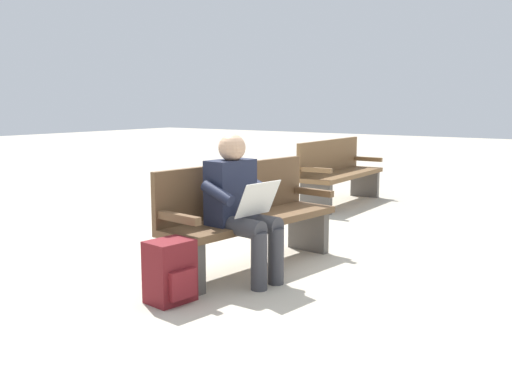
{
  "coord_description": "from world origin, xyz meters",
  "views": [
    {
      "loc": [
        4.02,
        2.87,
        1.43
      ],
      "look_at": [
        0.16,
        0.15,
        0.7
      ],
      "focal_mm": 40.95,
      "sensor_mm": 36.0,
      "label": 1
    }
  ],
  "objects_px": {
    "person_seated": "(241,203)",
    "bench_far": "(338,171)",
    "backpack": "(171,272)",
    "bench_near": "(247,215)"
  },
  "relations": [
    {
      "from": "person_seated",
      "to": "bench_far",
      "type": "height_order",
      "value": "person_seated"
    },
    {
      "from": "backpack",
      "to": "bench_far",
      "type": "distance_m",
      "value": 4.48
    },
    {
      "from": "bench_far",
      "to": "bench_near",
      "type": "bearing_deg",
      "value": 12.02
    },
    {
      "from": "backpack",
      "to": "bench_far",
      "type": "xyz_separation_m",
      "value": [
        -4.38,
        -0.92,
        0.24
      ]
    },
    {
      "from": "bench_near",
      "to": "backpack",
      "type": "bearing_deg",
      "value": 12.24
    },
    {
      "from": "bench_near",
      "to": "backpack",
      "type": "xyz_separation_m",
      "value": [
        1.07,
        0.1,
        -0.24
      ]
    },
    {
      "from": "person_seated",
      "to": "bench_far",
      "type": "distance_m",
      "value": 3.8
    },
    {
      "from": "bench_near",
      "to": "bench_far",
      "type": "bearing_deg",
      "value": -159.45
    },
    {
      "from": "bench_near",
      "to": "person_seated",
      "type": "height_order",
      "value": "person_seated"
    },
    {
      "from": "person_seated",
      "to": "bench_far",
      "type": "xyz_separation_m",
      "value": [
        -3.66,
        -1.01,
        -0.17
      ]
    }
  ]
}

